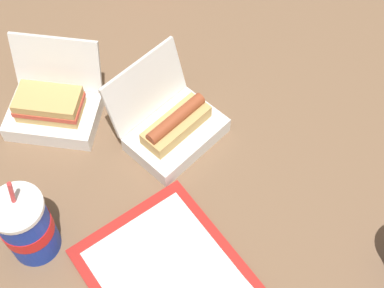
{
  "coord_description": "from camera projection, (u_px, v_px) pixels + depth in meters",
  "views": [
    {
      "loc": [
        -0.54,
        0.31,
        0.96
      ],
      "look_at": [
        -0.04,
        -0.03,
        0.05
      ],
      "focal_mm": 50.0,
      "sensor_mm": 36.0,
      "label": 1
    }
  ],
  "objects": [
    {
      "name": "clamshell_hotdog_right",
      "position": [
        173.0,
        126.0,
        1.13
      ],
      "size": [
        0.22,
        0.23,
        0.17
      ],
      "color": "white",
      "rests_on": "ground_plane"
    },
    {
      "name": "clamshell_sandwich_left",
      "position": [
        53.0,
        107.0,
        1.16
      ],
      "size": [
        0.25,
        0.26,
        0.17
      ],
      "color": "white",
      "rests_on": "ground_plane"
    },
    {
      "name": "soda_cup_center",
      "position": [
        27.0,
        226.0,
        0.96
      ],
      "size": [
        0.1,
        0.1,
        0.22
      ],
      "color": "#1938B7",
      "rests_on": "ground_plane"
    },
    {
      "name": "napkin_stack",
      "position": [
        217.0,
        288.0,
        0.96
      ],
      "size": [
        0.11,
        0.11,
        0.0
      ],
      "primitive_type": "cube",
      "rotation": [
        0.0,
        0.0,
        0.1
      ],
      "color": "white",
      "rests_on": "food_tray"
    },
    {
      "name": "ground_plane",
      "position": [
        172.0,
        151.0,
        1.15
      ],
      "size": [
        3.2,
        3.2,
        0.0
      ],
      "primitive_type": "plane",
      "color": "brown"
    }
  ]
}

